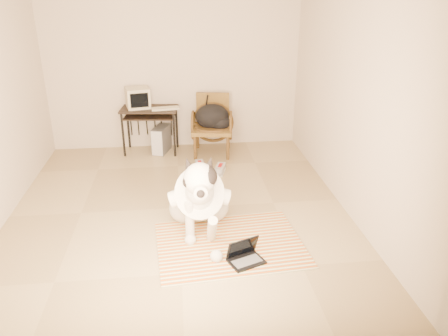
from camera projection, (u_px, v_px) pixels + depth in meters
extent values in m
plane|color=tan|center=(179.00, 208.00, 5.34)|extent=(4.50, 4.50, 0.00)
plane|color=beige|center=(174.00, 64.00, 6.87)|extent=(4.50, 0.00, 4.50)
plane|color=beige|center=(177.00, 189.00, 2.76)|extent=(4.50, 0.00, 4.50)
plane|color=beige|center=(349.00, 95.00, 5.01)|extent=(0.00, 4.50, 4.50)
cube|color=#CB4F0E|center=(240.00, 271.00, 4.17)|extent=(1.52, 0.35, 0.02)
cube|color=#397B38|center=(235.00, 257.00, 4.38)|extent=(1.52, 0.35, 0.02)
cube|color=#6D3B78|center=(230.00, 244.00, 4.59)|extent=(1.52, 0.35, 0.02)
cube|color=gold|center=(226.00, 233.00, 4.80)|extent=(1.52, 0.35, 0.02)
cube|color=beige|center=(222.00, 222.00, 5.00)|extent=(1.52, 0.35, 0.02)
sphere|color=silver|center=(184.00, 208.00, 4.98)|extent=(0.35, 0.35, 0.35)
sphere|color=silver|center=(214.00, 207.00, 5.01)|extent=(0.35, 0.35, 0.35)
ellipsoid|color=silver|center=(199.00, 206.00, 4.97)|extent=(0.43, 0.39, 0.35)
ellipsoid|color=silver|center=(199.00, 195.00, 4.69)|extent=(0.45, 0.80, 0.75)
cylinder|color=white|center=(199.00, 195.00, 4.70)|extent=(0.53, 0.69, 0.69)
sphere|color=silver|center=(200.00, 190.00, 4.42)|extent=(0.29, 0.29, 0.29)
sphere|color=silver|center=(200.00, 179.00, 4.24)|extent=(0.32, 0.32, 0.32)
ellipsoid|color=black|center=(205.00, 177.00, 4.24)|extent=(0.25, 0.28, 0.23)
cylinder|color=silver|center=(200.00, 190.00, 4.14)|extent=(0.14, 0.17, 0.13)
sphere|color=black|center=(201.00, 194.00, 4.05)|extent=(0.08, 0.08, 0.08)
cone|color=black|center=(188.00, 165.00, 4.25)|extent=(0.16, 0.16, 0.20)
cone|color=black|center=(210.00, 164.00, 4.27)|extent=(0.16, 0.16, 0.20)
torus|color=silver|center=(200.00, 186.00, 4.38)|extent=(0.28, 0.15, 0.26)
cylinder|color=silver|center=(190.00, 222.00, 4.53)|extent=(0.10, 0.15, 0.48)
cylinder|color=silver|center=(212.00, 230.00, 4.44)|extent=(0.10, 0.43, 0.49)
sphere|color=silver|center=(190.00, 240.00, 4.59)|extent=(0.12, 0.12, 0.12)
sphere|color=silver|center=(216.00, 256.00, 4.30)|extent=(0.13, 0.13, 0.13)
cone|color=black|center=(197.00, 204.00, 5.31)|extent=(0.22, 0.48, 0.12)
cube|color=black|center=(246.00, 261.00, 4.28)|extent=(0.40, 0.34, 0.02)
cube|color=#515154|center=(247.00, 261.00, 4.26)|extent=(0.31, 0.23, 0.00)
cube|color=black|center=(242.00, 247.00, 4.30)|extent=(0.34, 0.20, 0.22)
cube|color=black|center=(243.00, 247.00, 4.29)|extent=(0.30, 0.17, 0.19)
cube|color=black|center=(149.00, 109.00, 6.83)|extent=(0.92, 0.58, 0.03)
cube|color=black|center=(149.00, 117.00, 6.83)|extent=(0.81, 0.47, 0.02)
cylinder|color=black|center=(123.00, 135.00, 6.78)|extent=(0.03, 0.03, 0.70)
cylinder|color=black|center=(128.00, 127.00, 7.16)|extent=(0.03, 0.03, 0.70)
cylinder|color=black|center=(174.00, 135.00, 6.78)|extent=(0.03, 0.03, 0.70)
cylinder|color=black|center=(177.00, 127.00, 7.16)|extent=(0.03, 0.03, 0.70)
cube|color=#B9AE91|center=(138.00, 98.00, 6.79)|extent=(0.41, 0.40, 0.31)
cube|color=black|center=(139.00, 100.00, 6.64)|extent=(0.27, 0.07, 0.22)
cube|color=#B9AE91|center=(165.00, 108.00, 6.75)|extent=(0.44, 0.22, 0.03)
cube|color=#515154|center=(162.00, 139.00, 7.03)|extent=(0.32, 0.48, 0.42)
cube|color=silver|center=(157.00, 144.00, 6.83)|extent=(0.17, 0.07, 0.40)
cube|color=brown|center=(212.00, 129.00, 6.86)|extent=(0.68, 0.67, 0.06)
cylinder|color=#38240F|center=(212.00, 127.00, 6.84)|extent=(0.57, 0.57, 0.04)
cube|color=brown|center=(213.00, 107.00, 7.00)|extent=(0.53, 0.11, 0.46)
cylinder|color=#38240F|center=(195.00, 148.00, 6.72)|extent=(0.05, 0.05, 0.38)
cylinder|color=#38240F|center=(198.00, 137.00, 7.18)|extent=(0.05, 0.05, 0.38)
cylinder|color=#38240F|center=(228.00, 148.00, 6.71)|extent=(0.05, 0.05, 0.38)
cylinder|color=#38240F|center=(228.00, 137.00, 7.17)|extent=(0.05, 0.05, 0.38)
ellipsoid|color=black|center=(212.00, 116.00, 6.77)|extent=(0.53, 0.43, 0.39)
ellipsoid|color=black|center=(220.00, 123.00, 6.74)|extent=(0.33, 0.27, 0.22)
cube|color=silver|center=(200.00, 169.00, 6.42)|extent=(0.14, 0.32, 0.03)
cube|color=gray|center=(200.00, 166.00, 6.40)|extent=(0.14, 0.31, 0.10)
cube|color=maroon|center=(200.00, 163.00, 6.38)|extent=(0.06, 0.16, 0.02)
cube|color=silver|center=(220.00, 172.00, 6.32)|extent=(0.20, 0.33, 0.03)
cube|color=gray|center=(220.00, 169.00, 6.31)|extent=(0.20, 0.32, 0.10)
cube|color=maroon|center=(220.00, 166.00, 6.29)|extent=(0.09, 0.16, 0.02)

